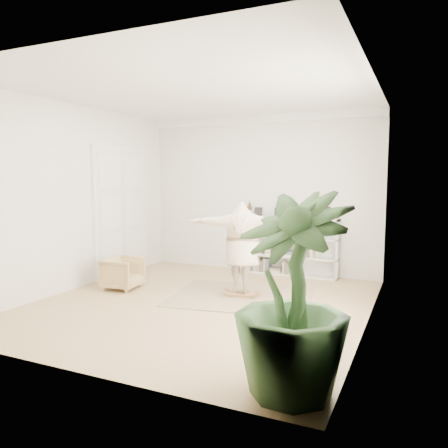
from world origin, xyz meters
name	(u,v)px	position (x,y,z in m)	size (l,w,h in m)	color
floor	(202,303)	(0.00, 0.00, 0.00)	(6.00, 6.00, 0.00)	tan
room_shell	(260,119)	(0.00, 2.94, 3.51)	(6.00, 6.00, 6.00)	silver
doors	(121,213)	(-2.70, 1.30, 1.40)	(0.09, 1.78, 2.92)	white
bookshelf	(289,247)	(0.74, 2.82, 0.64)	(2.20, 0.35, 1.64)	silver
armchair	(123,273)	(-1.87, 0.25, 0.31)	(0.67, 0.69, 0.62)	tan
rug	(242,296)	(0.48, 0.67, 0.01)	(2.50, 2.00, 0.02)	tan
rocker_board	(242,293)	(0.48, 0.67, 0.07)	(0.52, 0.36, 0.10)	brown
person	(242,245)	(0.48, 0.67, 0.96)	(2.06, 0.56, 1.67)	beige
houseplant	(292,295)	(2.30, -2.48, 1.03)	(1.15, 1.15, 2.05)	#2E5028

